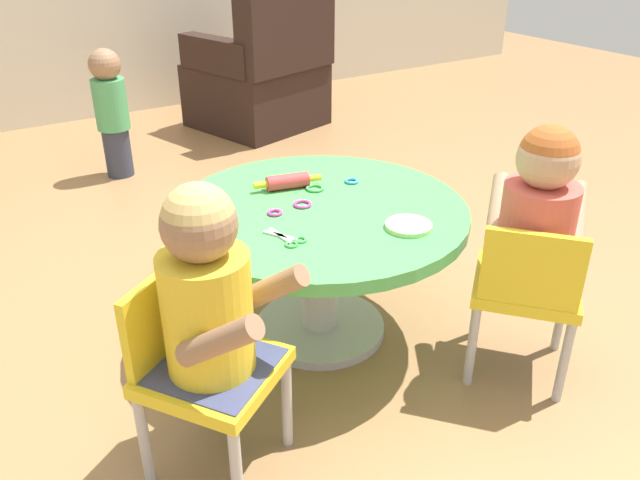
% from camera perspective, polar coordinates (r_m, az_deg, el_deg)
% --- Properties ---
extents(ground_plane, '(10.00, 10.00, 0.00)m').
position_cam_1_polar(ground_plane, '(2.23, 0.00, -8.03)').
color(ground_plane, '#9E7247').
extents(craft_table, '(0.92, 0.92, 0.47)m').
position_cam_1_polar(craft_table, '(2.04, 0.00, 0.28)').
color(craft_table, silver).
rests_on(craft_table, ground).
extents(child_chair_left, '(0.42, 0.42, 0.54)m').
position_cam_1_polar(child_chair_left, '(1.61, -10.55, -10.94)').
color(child_chair_left, '#B7B7BC').
rests_on(child_chair_left, ground).
extents(seated_child_left, '(0.42, 0.44, 0.51)m').
position_cam_1_polar(seated_child_left, '(1.47, -10.00, -4.43)').
color(seated_child_left, '#3F4772').
rests_on(seated_child_left, ground).
extents(child_chair_right, '(0.42, 0.42, 0.54)m').
position_cam_1_polar(child_chair_right, '(1.97, 17.88, -4.15)').
color(child_chair_right, '#B7B7BC').
rests_on(child_chair_right, ground).
extents(seated_child_right, '(0.44, 0.43, 0.51)m').
position_cam_1_polar(seated_child_right, '(1.90, 18.87, 2.28)').
color(seated_child_right, '#3F4772').
rests_on(seated_child_right, ground).
extents(armchair_dark, '(0.87, 0.88, 0.85)m').
position_cam_1_polar(armchair_dark, '(4.25, -5.25, 14.05)').
color(armchair_dark, black).
rests_on(armchair_dark, ground).
extents(toddler_standing, '(0.17, 0.17, 0.67)m').
position_cam_1_polar(toddler_standing, '(3.55, -18.07, 10.96)').
color(toddler_standing, '#33384C').
rests_on(toddler_standing, ground).
extents(rolling_pin, '(0.23, 0.08, 0.05)m').
position_cam_1_polar(rolling_pin, '(2.12, -2.89, 5.23)').
color(rolling_pin, '#D83F3F').
rests_on(rolling_pin, craft_table).
extents(craft_scissors, '(0.09, 0.14, 0.01)m').
position_cam_1_polar(craft_scissors, '(1.79, -2.79, 0.06)').
color(craft_scissors, silver).
rests_on(craft_scissors, craft_table).
extents(playdough_blob_0, '(0.14, 0.14, 0.01)m').
position_cam_1_polar(playdough_blob_0, '(1.87, 7.89, 1.26)').
color(playdough_blob_0, '#B2E58C').
rests_on(playdough_blob_0, craft_table).
extents(cookie_cutter_0, '(0.05, 0.05, 0.01)m').
position_cam_1_polar(cookie_cutter_0, '(1.95, -4.04, 2.45)').
color(cookie_cutter_0, '#D83FA5').
rests_on(cookie_cutter_0, craft_table).
extents(cookie_cutter_1, '(0.05, 0.05, 0.01)m').
position_cam_1_polar(cookie_cutter_1, '(2.18, 2.82, 5.27)').
color(cookie_cutter_1, '#3F99D8').
rests_on(cookie_cutter_1, craft_table).
extents(cookie_cutter_2, '(0.06, 0.06, 0.01)m').
position_cam_1_polar(cookie_cutter_2, '(2.00, -1.58, 3.20)').
color(cookie_cutter_2, '#D83FA5').
rests_on(cookie_cutter_2, craft_table).
extents(cookie_cutter_3, '(0.06, 0.06, 0.01)m').
position_cam_1_polar(cookie_cutter_3, '(2.12, -0.46, 4.63)').
color(cookie_cutter_3, '#4CB259').
rests_on(cookie_cutter_3, craft_table).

